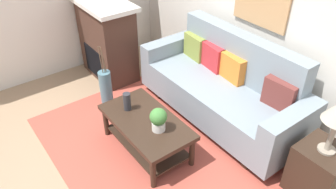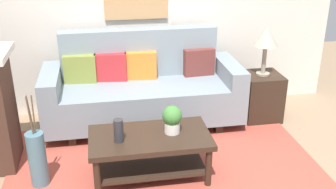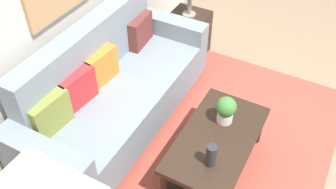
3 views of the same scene
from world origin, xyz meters
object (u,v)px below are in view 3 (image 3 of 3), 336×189
throw_pillow_crimson (77,89)px  throw_pillow_maroon (140,31)px  couch (115,91)px  tabletop_vase (211,155)px  potted_plant_tabletop (226,109)px  side_table (188,35)px  coffee_table (216,146)px  throw_pillow_orange (101,67)px  throw_pillow_olive (50,114)px

throw_pillow_crimson → throw_pillow_maroon: size_ratio=1.00×
couch → tabletop_vase: bearing=-106.7°
potted_plant_tabletop → side_table: 1.62m
couch → tabletop_vase: couch is taller
throw_pillow_maroon → tabletop_vase: 1.65m
coffee_table → tabletop_vase: size_ratio=5.21×
couch → throw_pillow_crimson: size_ratio=6.16×
potted_plant_tabletop → side_table: (1.26, 0.97, -0.29)m
coffee_table → tabletop_vase: (-0.28, -0.06, 0.22)m
throw_pillow_maroon → coffee_table: (-0.75, -1.22, -0.37)m
throw_pillow_orange → potted_plant_tabletop: (0.14, -1.20, -0.11)m
coffee_table → side_table: side_table is taller
throw_pillow_maroon → side_table: 0.85m
throw_pillow_crimson → tabletop_vase: (0.00, -1.28, -0.14)m
potted_plant_tabletop → throw_pillow_crimson: bearing=112.2°
couch → throw_pillow_olive: 0.74m
throw_pillow_orange → throw_pillow_maroon: (0.69, 0.00, 0.00)m
throw_pillow_crimson → throw_pillow_orange: bearing=0.0°
couch → coffee_table: (-0.06, -1.09, -0.12)m
coffee_table → tabletop_vase: bearing=-168.3°
throw_pillow_olive → throw_pillow_crimson: (0.35, 0.00, 0.00)m
couch → coffee_table: 1.10m
throw_pillow_olive → tabletop_vase: size_ratio=1.70×
throw_pillow_orange → coffee_table: (-0.06, -1.22, -0.37)m
throw_pillow_olive → throw_pillow_maroon: 1.38m
throw_pillow_maroon → coffee_table: bearing=-121.7°
couch → throw_pillow_maroon: 0.74m
throw_pillow_maroon → side_table: (0.72, -0.23, -0.40)m
couch → throw_pillow_orange: size_ratio=6.16×
throw_pillow_crimson → throw_pillow_orange: size_ratio=1.00×
throw_pillow_crimson → side_table: throw_pillow_crimson is taller
throw_pillow_crimson → throw_pillow_maroon: 1.04m
throw_pillow_maroon → tabletop_vase: throw_pillow_maroon is taller
throw_pillow_orange → coffee_table: bearing=-93.0°
throw_pillow_olive → throw_pillow_crimson: 0.35m
tabletop_vase → potted_plant_tabletop: size_ratio=0.81×
coffee_table → tabletop_vase: 0.36m
tabletop_vase → throw_pillow_crimson: bearing=90.0°
throw_pillow_maroon → throw_pillow_crimson: bearing=180.0°
throw_pillow_olive → throw_pillow_maroon: bearing=0.0°
throw_pillow_maroon → side_table: throw_pillow_maroon is taller
tabletop_vase → potted_plant_tabletop: 0.50m
throw_pillow_orange → tabletop_vase: size_ratio=1.70×
throw_pillow_orange → side_table: bearing=-9.2°
throw_pillow_olive → potted_plant_tabletop: size_ratio=1.37×
throw_pillow_olive → throw_pillow_crimson: same height
couch → potted_plant_tabletop: size_ratio=8.46×
couch → side_table: (1.41, -0.10, -0.15)m
throw_pillow_olive → throw_pillow_maroon: same height
couch → throw_pillow_maroon: couch is taller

